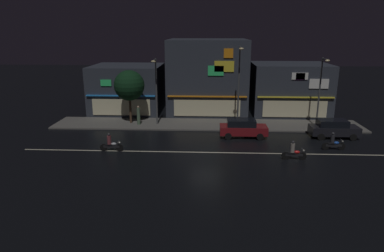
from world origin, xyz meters
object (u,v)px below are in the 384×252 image
object	(u,v)px
streetlamp_mid	(239,81)
traffic_cone	(246,131)
motorcycle_lead	(294,152)
motorcycle_opposite_lane	(111,144)
parked_car_near_kerb	(334,128)
parked_car_trailing	(243,128)
motorcycle_following	(333,143)
streetlamp_east	(321,87)
streetlamp_west	(156,86)
pedestrian_on_sidewalk	(139,116)

from	to	relation	value
streetlamp_mid	traffic_cone	bearing A→B (deg)	-73.46
motorcycle_lead	motorcycle_opposite_lane	world-z (taller)	same
parked_car_near_kerb	parked_car_trailing	size ratio (longest dim) A/B	1.00
traffic_cone	motorcycle_lead	bearing A→B (deg)	-65.69
motorcycle_following	traffic_cone	world-z (taller)	motorcycle_following
traffic_cone	streetlamp_east	bearing A→B (deg)	17.76
streetlamp_mid	motorcycle_opposite_lane	bearing A→B (deg)	-145.87
streetlamp_mid	parked_car_near_kerb	xyz separation A→B (m)	(8.52, -2.69, -3.89)
streetlamp_west	parked_car_near_kerb	xyz separation A→B (m)	(16.73, -3.18, -3.25)
streetlamp_mid	pedestrian_on_sidewalk	xyz separation A→B (m)	(-10.08, 0.44, -3.70)
pedestrian_on_sidewalk	parked_car_near_kerb	xyz separation A→B (m)	(18.60, -3.13, -0.18)
motorcycle_following	parked_car_trailing	bearing A→B (deg)	148.79
parked_car_trailing	motorcycle_lead	world-z (taller)	parked_car_trailing
parked_car_trailing	motorcycle_following	bearing A→B (deg)	155.51
motorcycle_following	motorcycle_opposite_lane	size ratio (longest dim) A/B	1.00
pedestrian_on_sidewalk	streetlamp_mid	bearing A→B (deg)	25.58
streetlamp_east	parked_car_near_kerb	distance (m)	4.49
streetlamp_mid	streetlamp_east	xyz separation A→B (m)	(7.94, 0.26, -0.55)
parked_car_near_kerb	traffic_cone	bearing A→B (deg)	-4.40
streetlamp_mid	motorcycle_opposite_lane	distance (m)	13.72
streetlamp_east	motorcycle_following	distance (m)	7.39
pedestrian_on_sidewalk	motorcycle_following	bearing A→B (deg)	7.26
pedestrian_on_sidewalk	parked_car_trailing	world-z (taller)	pedestrian_on_sidewalk
streetlamp_east	motorcycle_lead	distance (m)	10.50
traffic_cone	motorcycle_following	bearing A→B (deg)	-31.39
traffic_cone	streetlamp_west	bearing A→B (deg)	163.74
motorcycle_lead	streetlamp_mid	bearing A→B (deg)	-74.46
streetlamp_west	streetlamp_east	world-z (taller)	streetlamp_east
streetlamp_west	motorcycle_following	size ratio (longest dim) A/B	3.52
streetlamp_west	motorcycle_lead	bearing A→B (deg)	-37.66
motorcycle_opposite_lane	traffic_cone	size ratio (longest dim) A/B	3.45
motorcycle_opposite_lane	parked_car_near_kerb	bearing A→B (deg)	-168.49
streetlamp_mid	parked_car_trailing	bearing A→B (deg)	-85.37
streetlamp_mid	motorcycle_following	world-z (taller)	streetlamp_mid
streetlamp_mid	motorcycle_following	size ratio (longest dim) A/B	4.17
streetlamp_west	motorcycle_following	xyz separation A→B (m)	(15.55, -6.67, -3.48)
motorcycle_following	motorcycle_opposite_lane	distance (m)	18.21
motorcycle_following	streetlamp_mid	bearing A→B (deg)	133.17
parked_car_near_kerb	motorcycle_following	distance (m)	3.69
motorcycle_lead	traffic_cone	size ratio (longest dim) A/B	3.45
streetlamp_west	streetlamp_mid	world-z (taller)	streetlamp_mid
pedestrian_on_sidewalk	motorcycle_lead	size ratio (longest dim) A/B	1.02
parked_car_trailing	parked_car_near_kerb	bearing A→B (deg)	-178.22
motorcycle_following	motorcycle_opposite_lane	bearing A→B (deg)	176.94
motorcycle_lead	traffic_cone	xyz separation A→B (m)	(-2.94, 6.51, -0.36)
streetlamp_mid	traffic_cone	distance (m)	4.98
parked_car_trailing	streetlamp_west	bearing A→B (deg)	-22.16
streetlamp_east	motorcycle_following	xyz separation A→B (m)	(-0.60, -6.44, -3.57)
parked_car_near_kerb	motorcycle_opposite_lane	world-z (taller)	parked_car_near_kerb
streetlamp_east	pedestrian_on_sidewalk	distance (m)	18.29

